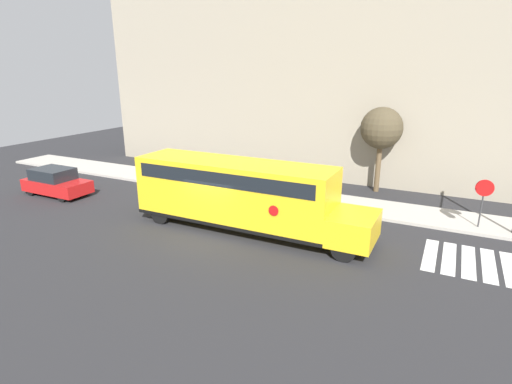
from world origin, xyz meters
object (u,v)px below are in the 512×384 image
stop_sign (483,196)px  tree_near_sidewalk (382,129)px  parked_car (56,182)px  school_bus (240,192)px

stop_sign → tree_near_sidewalk: size_ratio=0.48×
stop_sign → tree_near_sidewalk: bearing=142.1°
parked_car → stop_sign: (22.57, 5.09, 0.88)m
parked_car → stop_sign: stop_sign is taller
stop_sign → tree_near_sidewalk: 7.29m
school_bus → parked_car: size_ratio=2.73×
parked_car → tree_near_sidewalk: 19.72m
parked_car → tree_near_sidewalk: size_ratio=0.80×
tree_near_sidewalk → school_bus: bearing=-116.5°
school_bus → stop_sign: (10.06, 4.90, -0.19)m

